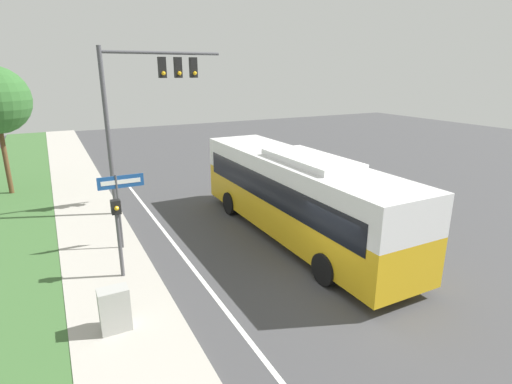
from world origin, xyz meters
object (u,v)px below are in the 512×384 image
at_px(street_sign, 120,196).
at_px(bus, 296,192).
at_px(signal_gantry, 145,96).
at_px(pedestrian_signal, 118,226).
at_px(utility_cabinet, 115,309).

bearing_deg(street_sign, bus, -16.53).
xyz_separation_m(signal_gantry, pedestrian_signal, (-2.49, -6.19, -3.54)).
bearing_deg(street_sign, pedestrian_signal, -101.90).
relative_size(signal_gantry, pedestrian_signal, 2.78).
bearing_deg(utility_cabinet, bus, 23.06).
bearing_deg(street_sign, signal_gantry, 62.96).
xyz_separation_m(pedestrian_signal, utility_cabinet, (-0.64, -2.82, -1.15)).
relative_size(street_sign, utility_cabinet, 2.53).
xyz_separation_m(signal_gantry, utility_cabinet, (-3.13, -9.00, -4.69)).
bearing_deg(pedestrian_signal, utility_cabinet, -102.88).
distance_m(bus, pedestrian_signal, 6.81).
distance_m(signal_gantry, street_sign, 5.51).
relative_size(bus, street_sign, 4.02).
distance_m(pedestrian_signal, street_sign, 2.30).
xyz_separation_m(street_sign, utility_cabinet, (-1.12, -5.05, -1.43)).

